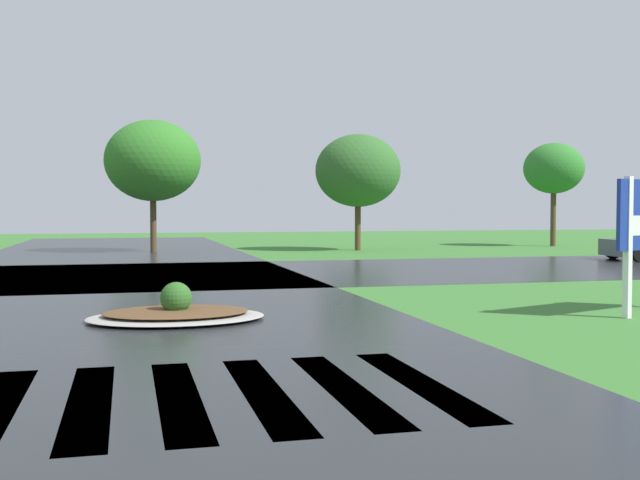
% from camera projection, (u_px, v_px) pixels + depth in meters
% --- Properties ---
extents(asphalt_roadway, '(10.92, 80.00, 0.01)m').
position_uv_depth(asphalt_roadway, '(103.00, 331.00, 12.45)').
color(asphalt_roadway, '#232628').
rests_on(asphalt_roadway, ground).
extents(asphalt_cross_road, '(90.00, 9.83, 0.01)m').
position_uv_depth(asphalt_cross_road, '(113.00, 275.00, 22.72)').
color(asphalt_cross_road, '#232628').
rests_on(asphalt_cross_road, ground).
extents(crosswalk_stripes, '(7.65, 3.58, 0.01)m').
position_uv_depth(crosswalk_stripes, '(89.00, 402.00, 7.90)').
color(crosswalk_stripes, white).
rests_on(crosswalk_stripes, ground).
extents(median_island, '(3.13, 2.29, 0.68)m').
position_uv_depth(median_island, '(176.00, 313.00, 13.69)').
color(median_island, '#9E9B93').
rests_on(median_island, ground).
extents(background_treeline, '(45.72, 5.03, 5.93)m').
position_uv_depth(background_treeline, '(176.00, 168.00, 34.73)').
color(background_treeline, '#4C3823').
rests_on(background_treeline, ground).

